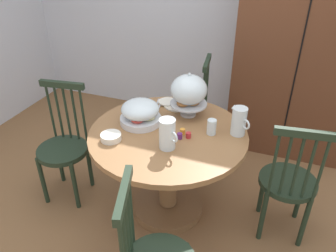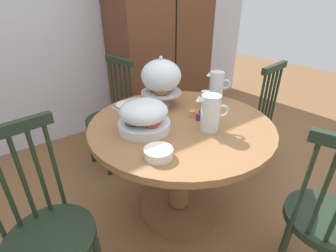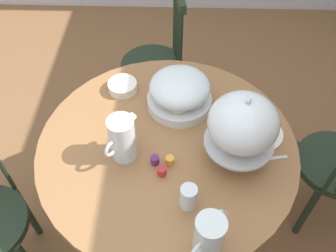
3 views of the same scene
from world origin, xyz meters
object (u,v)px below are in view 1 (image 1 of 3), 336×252
object	(u,v)px
orange_juice_pitcher	(167,135)
wooden_armoire	(299,53)
milk_pitcher	(239,122)
cereal_bowl	(111,137)
windsor_chair_far_side	(64,148)
fruit_platter_covered	(140,113)
windsor_chair_by_cabinet	(288,184)
china_plate_large	(177,105)
dining_table	(168,158)
windsor_chair_facing_door	(190,111)
pastry_stand_with_dome	(189,91)
china_plate_small	(167,102)
drinking_glass	(212,127)

from	to	relation	value
orange_juice_pitcher	wooden_armoire	bearing A→B (deg)	64.38
milk_pitcher	cereal_bowl	distance (m)	0.88
wooden_armoire	orange_juice_pitcher	bearing A→B (deg)	-115.62
windsor_chair_far_side	fruit_platter_covered	size ratio (longest dim) A/B	3.25
wooden_armoire	fruit_platter_covered	size ratio (longest dim) A/B	6.53
windsor_chair_by_cabinet	windsor_chair_far_side	bearing A→B (deg)	-173.64
wooden_armoire	china_plate_large	distance (m)	1.28
milk_pitcher	fruit_platter_covered	bearing A→B (deg)	-171.67
milk_pitcher	cereal_bowl	xyz separation A→B (m)	(-0.79, -0.38, -0.07)
orange_juice_pitcher	windsor_chair_far_side	bearing A→B (deg)	175.36
dining_table	windsor_chair_facing_door	world-z (taller)	windsor_chair_facing_door
wooden_armoire	windsor_chair_facing_door	distance (m)	1.13
windsor_chair_by_cabinet	fruit_platter_covered	size ratio (longest dim) A/B	3.25
windsor_chair_by_cabinet	pastry_stand_with_dome	world-z (taller)	pastry_stand_with_dome
windsor_chair_by_cabinet	china_plate_small	bearing A→B (deg)	162.79
windsor_chair_by_cabinet	windsor_chair_far_side	distance (m)	1.72
windsor_chair_facing_door	drinking_glass	distance (m)	0.93
windsor_chair_by_cabinet	milk_pitcher	size ratio (longest dim) A/B	4.81
dining_table	wooden_armoire	bearing A→B (deg)	59.45
dining_table	windsor_chair_by_cabinet	size ratio (longest dim) A/B	1.15
cereal_bowl	fruit_platter_covered	bearing A→B (deg)	71.28
wooden_armoire	fruit_platter_covered	xyz separation A→B (m)	(-1.01, -1.27, -0.16)
fruit_platter_covered	wooden_armoire	bearing A→B (deg)	51.49
pastry_stand_with_dome	fruit_platter_covered	xyz separation A→B (m)	(-0.29, -0.24, -0.11)
drinking_glass	fruit_platter_covered	bearing A→B (deg)	-175.82
pastry_stand_with_dome	china_plate_large	bearing A→B (deg)	138.85
windsor_chair_facing_door	cereal_bowl	size ratio (longest dim) A/B	6.96
milk_pitcher	cereal_bowl	bearing A→B (deg)	-154.38
wooden_armoire	dining_table	xyz separation A→B (m)	(-0.78, -1.32, -0.47)
milk_pitcher	china_plate_large	size ratio (longest dim) A/B	0.92
wooden_armoire	windsor_chair_facing_door	size ratio (longest dim) A/B	2.01
cereal_bowl	drinking_glass	xyz separation A→B (m)	(0.62, 0.31, 0.03)
windsor_chair_facing_door	orange_juice_pitcher	bearing A→B (deg)	-81.20
orange_juice_pitcher	china_plate_large	xyz separation A→B (m)	(-0.13, 0.57, -0.09)
china_plate_small	orange_juice_pitcher	bearing A→B (deg)	-69.23
windsor_chair_by_cabinet	orange_juice_pitcher	world-z (taller)	windsor_chair_by_cabinet
dining_table	china_plate_large	world-z (taller)	china_plate_large
pastry_stand_with_dome	china_plate_large	xyz separation A→B (m)	(-0.12, 0.11, -0.19)
dining_table	milk_pitcher	distance (m)	0.58
china_plate_small	wooden_armoire	bearing A→B (deg)	44.38
fruit_platter_covered	china_plate_large	size ratio (longest dim) A/B	1.36
wooden_armoire	orange_juice_pitcher	xyz separation A→B (m)	(-0.72, -1.50, -0.15)
windsor_chair_facing_door	fruit_platter_covered	bearing A→B (deg)	-99.55
windsor_chair_by_cabinet	windsor_chair_far_side	world-z (taller)	same
wooden_armoire	orange_juice_pitcher	world-z (taller)	wooden_armoire
china_plate_large	drinking_glass	xyz separation A→B (m)	(0.36, -0.31, 0.05)
windsor_chair_facing_door	windsor_chair_far_side	size ratio (longest dim) A/B	1.00
drinking_glass	cereal_bowl	bearing A→B (deg)	-152.94
windsor_chair_facing_door	milk_pitcher	bearing A→B (deg)	-51.60
orange_juice_pitcher	drinking_glass	size ratio (longest dim) A/B	1.91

